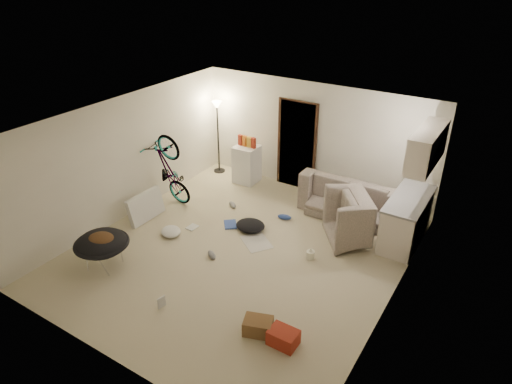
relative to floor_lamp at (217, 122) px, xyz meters
The scene contains 36 objects.
floor 3.81m from the floor_lamp, 47.83° to the right, with size 5.50×6.00×0.02m, color beige.
ceiling 3.77m from the floor_lamp, 47.83° to the right, with size 5.50×6.00×0.02m, color white.
wall_back 2.43m from the floor_lamp, ahead, with size 5.50×0.02×2.50m, color white.
wall_front 6.15m from the floor_lamp, 67.02° to the right, with size 5.50×0.02×2.50m, color white.
wall_left 2.67m from the floor_lamp, 97.74° to the right, with size 0.02×6.00×2.50m, color white.
wall_right 5.80m from the floor_lamp, 27.18° to the right, with size 0.02×6.00×2.50m, color white.
doorway 2.05m from the floor_lamp, ahead, with size 0.85×0.10×2.04m, color black.
door_trim 2.04m from the floor_lamp, ahead, with size 0.97×0.04×2.10m, color #382013.
floor_lamp is the anchor object (origin of this frame).
kitchen_counter 4.95m from the floor_lamp, ahead, with size 0.60×1.50×0.88m, color silver.
counter_top 4.89m from the floor_lamp, ahead, with size 0.64×1.54×0.04m, color gray.
kitchen_uppers 5.04m from the floor_lamp, ahead, with size 0.38×1.40×0.65m, color silver.
sofa 3.73m from the floor_lamp, ahead, with size 2.11×0.82×0.61m, color #39413A.
armchair 4.40m from the floor_lamp, 13.55° to the right, with size 1.09×0.95×0.71m, color #39413A.
bicycle 2.08m from the floor_lamp, 86.97° to the right, with size 0.59×1.70×0.89m, color black.
book_asset 5.25m from the floor_lamp, 64.59° to the right, with size 0.15×0.20×0.02m, color maroon.
mini_fridge 1.24m from the floor_lamp, ahead, with size 0.53×0.53×0.90m, color white.
snack_box_0 0.79m from the floor_lamp, ahead, with size 0.10×0.07×0.30m, color maroon.
snack_box_1 0.91m from the floor_lamp, ahead, with size 0.10×0.07×0.30m, color #CE6319.
snack_box_2 1.02m from the floor_lamp, ahead, with size 0.10×0.07×0.30m, color gold.
snack_box_3 1.13m from the floor_lamp, ahead, with size 0.10×0.07×0.30m, color maroon.
saucer_chair 4.40m from the floor_lamp, 81.54° to the right, with size 0.94×0.94×0.67m.
hoodie 4.40m from the floor_lamp, 80.94° to the right, with size 0.48×0.40×0.22m, color #4E311B.
sofa_drape 2.75m from the floor_lamp, ahead, with size 0.56×0.46×0.28m, color black.
tv_box 2.87m from the floor_lamp, 87.86° to the right, with size 0.11×0.88×0.58m, color silver.
drink_case_a 5.73m from the floor_lamp, 48.15° to the right, with size 0.41×0.30×0.24m, color brown.
drink_case_b 6.01m from the floor_lamp, 45.12° to the right, with size 0.41×0.30×0.24m, color maroon.
juicer 4.35m from the floor_lamp, 30.75° to the right, with size 0.15×0.15×0.22m.
newspaper 3.58m from the floor_lamp, 41.68° to the right, with size 0.46×0.61×0.01m, color beige.
book_blue 2.91m from the floor_lamp, 49.04° to the right, with size 0.24×0.33×0.03m, color #2B469E.
book_white 3.00m from the floor_lamp, 65.54° to the right, with size 0.18×0.23×0.02m, color silver.
shoe_0 3.06m from the floor_lamp, 25.13° to the right, with size 0.29×0.12×0.11m, color #2B469E.
shoe_1 2.25m from the floor_lamp, 45.10° to the right, with size 0.27×0.11×0.10m, color slate.
shoe_3 3.89m from the floor_lamp, 56.03° to the right, with size 0.28×0.11×0.10m, color slate.
clothes_lump_a 3.11m from the floor_lamp, 41.43° to the right, with size 0.58×0.50×0.19m, color black.
clothes_lump_c 3.26m from the floor_lamp, 72.14° to the right, with size 0.44×0.38×0.14m, color silver.
Camera 1 is at (3.93, -5.71, 4.90)m, focal length 32.00 mm.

